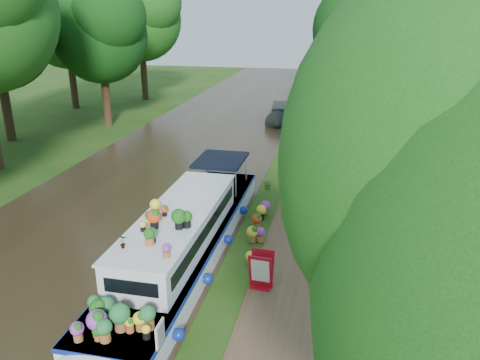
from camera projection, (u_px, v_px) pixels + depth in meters
name	position (u px, v px, depth m)	size (l,w,h in m)	color
ground	(267.00, 229.00, 17.29)	(100.00, 100.00, 0.00)	#214411
canal_water	(117.00, 215.00, 18.49)	(10.00, 100.00, 0.02)	black
towpath	(299.00, 232.00, 17.05)	(2.20, 100.00, 0.03)	#513B25
plant_boat	(180.00, 241.00, 14.55)	(2.29, 13.52, 2.24)	white
tree_near_overhang	(386.00, 40.00, 17.08)	(5.52, 5.28, 8.99)	black
tree_near_mid	(383.00, 31.00, 28.03)	(6.90, 6.60, 9.40)	black
tree_near_far	(368.00, 17.00, 38.02)	(7.59, 7.26, 10.30)	black
tree_far_c	(100.00, 28.00, 30.68)	(7.13, 6.82, 9.59)	black
tree_far_d	(140.00, 13.00, 39.87)	(8.05, 7.70, 10.85)	black
tree_far_h	(66.00, 16.00, 36.17)	(7.82, 7.48, 10.49)	black
second_boat	(282.00, 114.00, 34.10)	(2.26, 6.11, 1.15)	black
sandwich_board	(261.00, 272.00, 13.50)	(0.70, 0.58, 1.09)	#AB0C17
pedestrian_pink	(325.00, 97.00, 37.68)	(0.71, 0.47, 1.95)	#CC5496
pedestrian_dark	(317.00, 107.00, 34.74)	(0.76, 0.59, 1.56)	black
verge_plant	(268.00, 184.00, 21.07)	(0.42, 0.36, 0.46)	#295A1B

